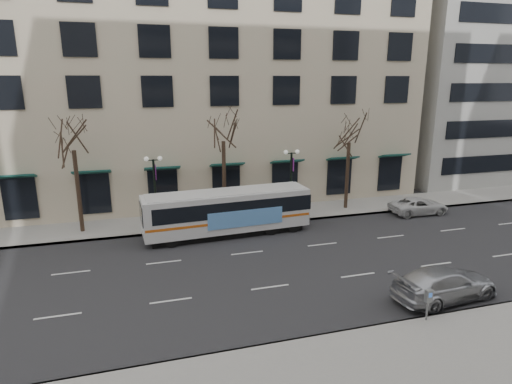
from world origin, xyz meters
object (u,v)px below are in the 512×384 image
object	(u,v)px
pay_station	(428,298)
city_bus	(228,211)
silver_car	(445,283)
tree_far_right	(350,130)
lamp_post_left	(155,189)
lamp_post_right	(291,180)
tree_far_mid	(223,128)
white_pickup	(419,206)
tree_far_left	(72,136)

from	to	relation	value
pay_station	city_bus	bearing A→B (deg)	111.62
pay_station	silver_car	bearing A→B (deg)	33.68
city_bus	tree_far_right	bearing A→B (deg)	12.67
lamp_post_left	city_bus	xyz separation A→B (m)	(4.62, -2.40, -1.28)
tree_far_right	city_bus	xyz separation A→B (m)	(-10.38, -3.00, -4.76)
tree_far_right	lamp_post_right	world-z (taller)	tree_far_right
pay_station	tree_far_right	bearing A→B (deg)	71.84
silver_car	tree_far_right	bearing A→B (deg)	-15.13
tree_far_mid	pay_station	distance (m)	17.96
white_pickup	pay_station	bearing A→B (deg)	146.41
tree_far_right	pay_station	size ratio (longest dim) A/B	5.64
lamp_post_right	white_pickup	xyz separation A→B (m)	(9.97, -2.00, -2.30)
tree_far_right	lamp_post_left	distance (m)	15.40
tree_far_mid	pay_station	world-z (taller)	tree_far_mid
tree_far_left	tree_far_right	xyz separation A→B (m)	(20.00, 0.00, -0.28)
tree_far_left	silver_car	distance (m)	23.64
lamp_post_right	silver_car	bearing A→B (deg)	-78.93
silver_car	white_pickup	bearing A→B (deg)	-37.60
tree_far_left	white_pickup	xyz separation A→B (m)	(24.98, -2.60, -6.06)
tree_far_left	tree_far_right	world-z (taller)	tree_far_left
lamp_post_left	silver_car	xyz separation A→B (m)	(12.72, -13.88, -2.16)
city_bus	pay_station	bearing A→B (deg)	-69.20
tree_far_mid	lamp_post_right	size ratio (longest dim) A/B	1.64
tree_far_right	white_pickup	size ratio (longest dim) A/B	1.75
tree_far_mid	tree_far_right	xyz separation A→B (m)	(10.00, -0.00, -0.48)
white_pickup	city_bus	bearing A→B (deg)	92.89
tree_far_right	tree_far_mid	bearing A→B (deg)	180.00
tree_far_right	pay_station	world-z (taller)	tree_far_right
tree_far_left	city_bus	world-z (taller)	tree_far_left
pay_station	white_pickup	bearing A→B (deg)	52.37
tree_far_right	silver_car	distance (m)	15.71
white_pickup	tree_far_right	bearing A→B (deg)	63.83
tree_far_left	white_pickup	world-z (taller)	tree_far_left
lamp_post_right	tree_far_right	bearing A→B (deg)	6.85
tree_far_right	lamp_post_left	world-z (taller)	tree_far_right
tree_far_left	silver_car	bearing A→B (deg)	-39.25
city_bus	silver_car	world-z (taller)	city_bus
tree_far_left	city_bus	distance (m)	11.27
tree_far_mid	white_pickup	bearing A→B (deg)	-9.85
white_pickup	lamp_post_left	bearing A→B (deg)	85.68
tree_far_mid	lamp_post_right	world-z (taller)	tree_far_mid
lamp_post_left	lamp_post_right	distance (m)	10.00
tree_far_left	tree_far_mid	xyz separation A→B (m)	(10.00, 0.00, 0.21)
city_bus	white_pickup	distance (m)	15.39
silver_car	white_pickup	world-z (taller)	silver_car
tree_far_mid	white_pickup	size ratio (longest dim) A/B	1.86
silver_car	white_pickup	size ratio (longest dim) A/B	1.18
tree_far_right	white_pickup	world-z (taller)	tree_far_right
city_bus	white_pickup	size ratio (longest dim) A/B	2.47
city_bus	white_pickup	xyz separation A→B (m)	(15.35, 0.40, -1.02)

